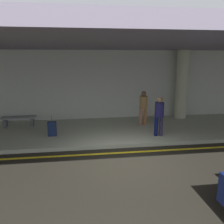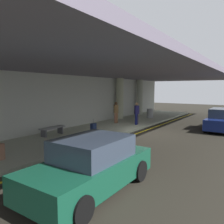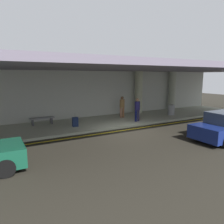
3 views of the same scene
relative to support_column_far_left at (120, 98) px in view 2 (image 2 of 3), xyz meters
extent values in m
plane|color=black|center=(-4.00, -4.72, -1.97)|extent=(60.00, 60.00, 0.00)
cube|color=#ACB39A|center=(-4.00, -1.62, -1.90)|extent=(26.00, 4.20, 0.15)
cube|color=yellow|center=(-4.00, -4.16, -1.97)|extent=(26.00, 0.14, 0.01)
cylinder|color=#B3B695|center=(0.00, 0.00, 0.00)|extent=(0.65, 0.65, 3.65)
cylinder|color=#A9AE99|center=(4.00, 0.00, 0.00)|extent=(0.65, 0.65, 3.65)
cube|color=slate|center=(-4.00, -2.12, 1.97)|extent=(28.00, 13.20, 0.30)
cube|color=#B8BCB0|center=(-4.00, 0.63, -0.07)|extent=(26.00, 0.30, 3.80)
cube|color=#124531|center=(-12.45, -6.76, -1.42)|extent=(4.10, 1.80, 0.70)
cube|color=#2D3847|center=(-12.35, -6.76, -0.77)|extent=(2.10, 1.60, 0.60)
cylinder|color=black|center=(-11.10, -5.91, -1.65)|extent=(0.64, 0.22, 0.64)
cylinder|color=black|center=(-11.10, -7.61, -1.65)|extent=(0.64, 0.22, 0.64)
cylinder|color=black|center=(-13.80, -5.91, -1.65)|extent=(0.64, 0.22, 0.64)
cylinder|color=black|center=(-13.80, -7.61, -1.65)|extent=(0.64, 0.22, 0.64)
cube|color=navy|center=(-0.42, -8.56, -1.42)|extent=(4.10, 1.80, 0.70)
cube|color=#2D3847|center=(-0.32, -8.56, -0.77)|extent=(2.10, 1.60, 0.60)
cylinder|color=black|center=(0.93, -7.71, -1.65)|extent=(0.64, 0.22, 0.64)
cylinder|color=black|center=(-1.77, -7.71, -1.65)|extent=(0.64, 0.22, 0.64)
cylinder|color=#945F45|center=(-2.54, -1.15, -1.42)|extent=(0.16, 0.16, 0.82)
cylinder|color=brown|center=(-2.32, -1.15, -1.42)|extent=(0.16, 0.16, 0.82)
cylinder|color=olive|center=(-2.43, -1.15, -0.69)|extent=(0.38, 0.38, 0.62)
sphere|color=brown|center=(-2.43, -1.15, -0.26)|extent=(0.24, 0.24, 0.24)
cylinder|color=#0C124D|center=(-2.34, -2.88, -1.42)|extent=(0.16, 0.16, 0.82)
cylinder|color=#28243E|center=(-2.12, -2.88, -1.42)|extent=(0.16, 0.16, 0.82)
cylinder|color=#191746|center=(-2.23, -2.88, -0.69)|extent=(0.38, 0.38, 0.62)
sphere|color=#8C6647|center=(-2.23, -2.88, -0.26)|extent=(0.24, 0.24, 0.24)
cube|color=#142044|center=(-6.71, -2.27, -1.51)|extent=(0.36, 0.22, 0.62)
cylinder|color=slate|center=(-6.71, -2.27, -1.06)|extent=(0.02, 0.02, 0.28)
cube|color=slate|center=(-8.46, -0.60, -1.38)|extent=(1.60, 0.50, 0.06)
cube|color=#4C4C51|center=(-9.08, -0.60, -1.61)|extent=(0.10, 0.40, 0.42)
cube|color=#4C4C51|center=(-7.84, -0.60, -1.61)|extent=(0.10, 0.40, 0.42)
cylinder|color=gray|center=(1.84, -2.14, -1.40)|extent=(0.56, 0.56, 0.85)
camera|label=1|loc=(-5.53, -12.13, 1.43)|focal=37.85mm
camera|label=2|loc=(-17.12, -10.60, 0.88)|focal=35.60mm
camera|label=3|loc=(-11.32, -15.32, 1.43)|focal=34.51mm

